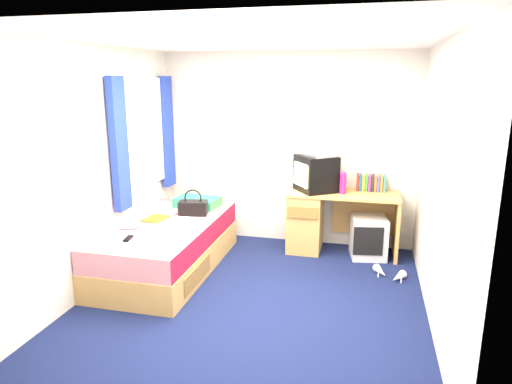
% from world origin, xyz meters
% --- Properties ---
extents(ground, '(3.40, 3.40, 0.00)m').
position_xyz_m(ground, '(0.00, 0.00, 0.00)').
color(ground, '#0C1438').
rests_on(ground, ground).
extents(room_shell, '(3.40, 3.40, 3.40)m').
position_xyz_m(room_shell, '(0.00, 0.00, 1.45)').
color(room_shell, white).
rests_on(room_shell, ground).
extents(bed, '(1.01, 2.00, 0.54)m').
position_xyz_m(bed, '(-1.10, 0.44, 0.27)').
color(bed, tan).
rests_on(bed, ground).
extents(pillow, '(0.56, 0.39, 0.11)m').
position_xyz_m(pillow, '(-1.00, 1.13, 0.60)').
color(pillow, teal).
rests_on(pillow, bed).
extents(desk, '(1.30, 0.55, 0.75)m').
position_xyz_m(desk, '(0.47, 1.44, 0.41)').
color(desk, tan).
rests_on(desk, ground).
extents(storage_cube, '(0.46, 0.46, 0.49)m').
position_xyz_m(storage_cube, '(1.06, 1.34, 0.25)').
color(storage_cube, silver).
rests_on(storage_cube, ground).
extents(crt_tv, '(0.58, 0.59, 0.43)m').
position_xyz_m(crt_tv, '(0.40, 1.44, 0.97)').
color(crt_tv, black).
rests_on(crt_tv, desk).
extents(vcr, '(0.48, 0.49, 0.08)m').
position_xyz_m(vcr, '(0.41, 1.44, 1.22)').
color(vcr, silver).
rests_on(vcr, crt_tv).
extents(book_row, '(0.34, 0.13, 0.20)m').
position_xyz_m(book_row, '(1.05, 1.60, 0.85)').
color(book_row, maroon).
rests_on(book_row, desk).
extents(picture_frame, '(0.06, 0.12, 0.14)m').
position_xyz_m(picture_frame, '(1.18, 1.62, 0.82)').
color(picture_frame, black).
rests_on(picture_frame, desk).
extents(pink_water_bottle, '(0.09, 0.09, 0.24)m').
position_xyz_m(pink_water_bottle, '(0.73, 1.37, 0.87)').
color(pink_water_bottle, '#CF1D6C').
rests_on(pink_water_bottle, desk).
extents(aerosol_can, '(0.06, 0.06, 0.20)m').
position_xyz_m(aerosol_can, '(0.65, 1.49, 0.85)').
color(aerosol_can, silver).
rests_on(aerosol_can, desk).
extents(handbag, '(0.35, 0.25, 0.30)m').
position_xyz_m(handbag, '(-0.93, 0.80, 0.63)').
color(handbag, black).
rests_on(handbag, bed).
extents(towel, '(0.32, 0.27, 0.10)m').
position_xyz_m(towel, '(-0.79, 0.26, 0.59)').
color(towel, white).
rests_on(towel, bed).
extents(magazine, '(0.24, 0.30, 0.01)m').
position_xyz_m(magazine, '(-1.27, 0.53, 0.55)').
color(magazine, gold).
rests_on(magazine, bed).
extents(water_bottle, '(0.21, 0.14, 0.07)m').
position_xyz_m(water_bottle, '(-1.39, 0.14, 0.58)').
color(water_bottle, silver).
rests_on(water_bottle, bed).
extents(colour_swatch_fan, '(0.23, 0.11, 0.01)m').
position_xyz_m(colour_swatch_fan, '(-1.02, -0.21, 0.55)').
color(colour_swatch_fan, yellow).
rests_on(colour_swatch_fan, bed).
extents(remote_control, '(0.08, 0.17, 0.02)m').
position_xyz_m(remote_control, '(-1.24, -0.14, 0.55)').
color(remote_control, black).
rests_on(remote_control, bed).
extents(window_assembly, '(0.11, 1.42, 1.40)m').
position_xyz_m(window_assembly, '(-1.55, 0.90, 1.42)').
color(window_assembly, silver).
rests_on(window_assembly, room_shell).
extents(white_heels, '(0.35, 0.34, 0.09)m').
position_xyz_m(white_heels, '(1.29, 0.78, 0.04)').
color(white_heels, white).
rests_on(white_heels, ground).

